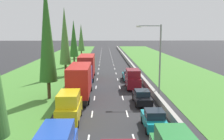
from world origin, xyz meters
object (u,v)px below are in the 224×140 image
object	(u,v)px
black_sedan_right_lane	(142,97)
red_box_truck_left_lane_fourth	(87,66)
maroon_van_right_lane	(133,79)
yellow_van_left_lane	(69,107)
red_box_truck_left_lane	(80,81)
poplar_tree_second	(47,32)
poplar_tree_fifth	(81,38)
poplar_tree_third	(65,36)
poplar_tree_fourth	(74,39)
street_light_mast	(157,55)
teal_hatchback_right_lane	(154,119)
teal_sedan_right_lane	(128,75)

from	to	relation	value
black_sedan_right_lane	red_box_truck_left_lane_fourth	distance (m)	16.74
black_sedan_right_lane	maroon_van_right_lane	xyz separation A→B (m)	(-0.19, 7.66, 0.59)
yellow_van_left_lane	red_box_truck_left_lane	world-z (taller)	red_box_truck_left_lane
poplar_tree_second	red_box_truck_left_lane	bearing A→B (deg)	4.27
red_box_truck_left_lane_fourth	poplar_tree_fifth	distance (m)	34.08
poplar_tree_third	poplar_tree_fourth	world-z (taller)	poplar_tree_third
red_box_truck_left_lane	street_light_mast	distance (m)	10.26
poplar_tree_third	poplar_tree_fifth	distance (m)	30.56
black_sedan_right_lane	red_box_truck_left_lane_fourth	world-z (taller)	red_box_truck_left_lane_fourth
poplar_tree_fifth	black_sedan_right_lane	bearing A→B (deg)	-77.03
teal_hatchback_right_lane	poplar_tree_fifth	xyz separation A→B (m)	(-11.13, 55.97, 5.35)
red_box_truck_left_lane_fourth	poplar_tree_fifth	world-z (taller)	poplar_tree_fifth
poplar_tree_second	poplar_tree_fifth	bearing A→B (deg)	90.27
teal_hatchback_right_lane	black_sedan_right_lane	xyz separation A→B (m)	(0.08, 7.30, -0.02)
red_box_truck_left_lane_fourth	poplar_tree_second	bearing A→B (deg)	-106.93
teal_sedan_right_lane	poplar_tree_second	distance (m)	17.27
maroon_van_right_lane	teal_sedan_right_lane	xyz separation A→B (m)	(-0.03, 6.27, -0.59)
black_sedan_right_lane	red_box_truck_left_lane_fourth	xyz separation A→B (m)	(-7.20, 15.05, 1.37)
red_box_truck_left_lane	poplar_tree_third	size ratio (longest dim) A/B	0.75
poplar_tree_third	street_light_mast	xyz separation A→B (m)	(13.87, -13.96, -2.06)
maroon_van_right_lane	poplar_tree_fifth	bearing A→B (deg)	105.04
poplar_tree_fifth	red_box_truck_left_lane_fourth	bearing A→B (deg)	-83.19
poplar_tree_third	poplar_tree_fifth	xyz separation A→B (m)	(0.12, 30.54, -1.10)
red_box_truck_left_lane_fourth	teal_sedan_right_lane	distance (m)	7.20
poplar_tree_second	poplar_tree_fourth	distance (m)	28.95
teal_sedan_right_lane	poplar_tree_third	bearing A→B (deg)	159.35
yellow_van_left_lane	poplar_tree_fourth	distance (m)	37.45
teal_hatchback_right_lane	red_box_truck_left_lane_fourth	bearing A→B (deg)	107.66
maroon_van_right_lane	poplar_tree_fourth	size ratio (longest dim) A/B	0.45
maroon_van_right_lane	teal_sedan_right_lane	distance (m)	6.29
maroon_van_right_lane	poplar_tree_second	distance (m)	13.70
poplar_tree_second	poplar_tree_third	world-z (taller)	poplar_tree_second
maroon_van_right_lane	poplar_tree_third	xyz separation A→B (m)	(-11.14, 10.45, 5.89)
teal_hatchback_right_lane	black_sedan_right_lane	distance (m)	7.30
poplar_tree_fourth	teal_hatchback_right_lane	bearing A→B (deg)	-73.80
black_sedan_right_lane	yellow_van_left_lane	distance (m)	9.22
teal_hatchback_right_lane	yellow_van_left_lane	bearing A→B (deg)	165.68
red_box_truck_left_lane	poplar_tree_fourth	size ratio (longest dim) A/B	0.87
yellow_van_left_lane	poplar_tree_third	distance (m)	24.58
maroon_van_right_lane	street_light_mast	world-z (taller)	street_light_mast
poplar_tree_fourth	maroon_van_right_lane	bearing A→B (deg)	-64.89
red_box_truck_left_lane_fourth	street_light_mast	xyz separation A→B (m)	(9.73, -10.90, 3.05)
red_box_truck_left_lane	poplar_tree_fifth	world-z (taller)	poplar_tree_fifth
poplar_tree_fourth	poplar_tree_fifth	xyz separation A→B (m)	(0.14, 17.19, -0.25)
red_box_truck_left_lane	teal_sedan_right_lane	distance (m)	13.15
yellow_van_left_lane	red_box_truck_left_lane	xyz separation A→B (m)	(0.25, 8.28, 0.78)
poplar_tree_third	yellow_van_left_lane	bearing A→B (deg)	-80.59
black_sedan_right_lane	teal_sedan_right_lane	bearing A→B (deg)	90.90
black_sedan_right_lane	maroon_van_right_lane	size ratio (longest dim) A/B	0.92
maroon_van_right_lane	street_light_mast	distance (m)	5.87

